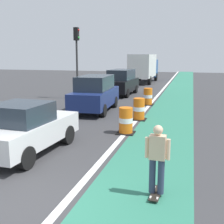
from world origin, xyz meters
TOP-DOWN VIEW (x-y plane):
  - ground_plane at (0.00, 0.00)m, footprint 100.00×100.00m
  - bike_lane_strip at (2.40, 12.00)m, footprint 2.50×80.00m
  - lane_divider_stripe at (0.90, 12.00)m, footprint 0.20×80.00m
  - skateboarder_on_lane at (2.80, 1.24)m, footprint 0.57×0.81m
  - parked_sedan_nearest at (-1.74, 3.11)m, footprint 2.11×4.20m
  - parked_suv_second at (-1.83, 10.54)m, footprint 2.09×4.68m
  - parked_suv_third at (-1.99, 17.62)m, footprint 2.06×4.67m
  - traffic_barrel_front at (0.93, 6.34)m, footprint 0.73×0.73m
  - traffic_barrel_mid at (0.99, 9.01)m, footprint 0.73×0.73m
  - traffic_barrel_back at (0.78, 13.45)m, footprint 0.73×0.73m
  - delivery_truck_down_block at (-1.93, 28.35)m, footprint 2.44×7.63m
  - traffic_light_corner at (-4.59, 14.69)m, footprint 0.41×0.32m
  - pedestrian_crossing at (-3.93, 16.75)m, footprint 0.34×0.20m
  - pedestrian_waiting at (-4.17, 14.50)m, footprint 0.34×0.20m

SIDE VIEW (x-z plane):
  - ground_plane at x=0.00m, z-range 0.00..0.00m
  - bike_lane_strip at x=2.40m, z-range 0.00..0.01m
  - lane_divider_stripe at x=0.90m, z-range 0.00..0.01m
  - traffic_barrel_front at x=0.93m, z-range -0.01..1.08m
  - traffic_barrel_mid at x=0.99m, z-range -0.01..1.08m
  - traffic_barrel_back at x=0.78m, z-range -0.01..1.08m
  - parked_sedan_nearest at x=-1.74m, z-range -0.02..1.68m
  - pedestrian_crossing at x=-3.93m, z-range 0.06..1.67m
  - pedestrian_waiting at x=-4.17m, z-range 0.06..1.67m
  - skateboarder_on_lane at x=2.80m, z-range 0.07..1.76m
  - parked_suv_second at x=-1.83m, z-range 0.02..2.06m
  - parked_suv_third at x=-1.99m, z-range 0.02..2.06m
  - delivery_truck_down_block at x=-1.93m, z-range 0.23..3.46m
  - traffic_light_corner at x=-4.59m, z-range 0.95..6.05m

